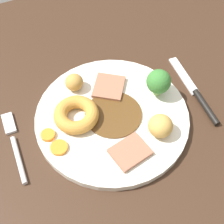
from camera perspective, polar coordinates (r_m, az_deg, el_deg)
dining_table at (r=64.12cm, az=-3.12°, el=-1.72°), size 120.00×84.00×3.60cm
dinner_plate at (r=61.59cm, az=-0.00°, el=-0.92°), size 28.66×28.66×1.40cm
gravy_pool at (r=60.97cm, az=0.25°, el=-0.37°), size 10.59×10.59×0.30cm
meat_slice_main at (r=64.66cm, az=-0.55°, el=4.35°), size 8.19×8.29×0.80cm
meat_slice_under at (r=56.54cm, az=3.13°, el=-6.92°), size 7.03×6.16×0.80cm
yorkshire_pudding at (r=60.18cm, az=-6.37°, el=-0.13°), size 8.28×8.28×2.49cm
roast_potato_left at (r=64.18cm, az=-6.58°, el=5.15°), size 3.82×3.69×3.37cm
roast_potato_right at (r=57.93cm, az=8.40°, el=-2.39°), size 6.07×6.07×3.96cm
carrot_coin_front at (r=59.33cm, az=-11.04°, el=-3.94°), size 2.54×2.54×0.68cm
carrot_coin_back at (r=57.72cm, az=-9.17°, el=-6.11°), size 3.05×3.05×0.60cm
broccoli_floret at (r=62.28cm, az=8.08°, el=5.20°), size 4.67×4.67×5.74cm
fork at (r=61.38cm, az=-16.56°, el=-5.34°), size 2.20×15.30×0.90cm
knife at (r=67.29cm, az=14.56°, el=2.89°), size 2.89×18.56×1.20cm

